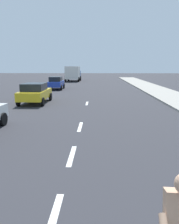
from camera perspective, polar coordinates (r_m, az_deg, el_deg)
ground_plane at (r=16.90m, az=-0.87°, el=1.23°), size 160.00×160.00×0.00m
lane_stripe_2 at (r=5.00m, az=-8.74°, el=-24.18°), size 0.16×1.80×0.01m
lane_stripe_3 at (r=7.88m, az=-4.30°, el=-10.41°), size 0.16×1.80×0.01m
lane_stripe_4 at (r=11.42m, az=-2.26°, el=-3.55°), size 0.16×1.80×0.01m
lane_stripe_5 at (r=18.51m, az=-0.62°, el=2.10°), size 0.16×1.80×0.01m
parked_car_yellow at (r=19.03m, az=-12.99°, el=4.60°), size 2.00×4.31×1.57m
parked_car_blue at (r=29.94m, az=-8.07°, el=7.02°), size 1.86×3.87×1.57m
delivery_truck at (r=45.59m, az=-3.97°, el=9.29°), size 2.72×6.26×2.80m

